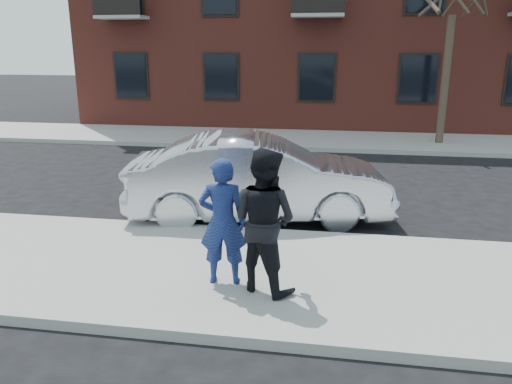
# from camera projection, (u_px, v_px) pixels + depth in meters

# --- Properties ---
(ground) EXTENTS (100.00, 100.00, 0.00)m
(ground) POSITION_uv_depth(u_px,v_px,m) (266.00, 274.00, 7.70)
(ground) COLOR black
(ground) RESTS_ON ground
(near_sidewalk) EXTENTS (50.00, 3.50, 0.15)m
(near_sidewalk) POSITION_uv_depth(u_px,v_px,m) (264.00, 277.00, 7.44)
(near_sidewalk) COLOR gray
(near_sidewalk) RESTS_ON ground
(near_curb) EXTENTS (50.00, 0.10, 0.15)m
(near_curb) POSITION_uv_depth(u_px,v_px,m) (278.00, 234.00, 9.14)
(near_curb) COLOR #999691
(near_curb) RESTS_ON ground
(far_sidewalk) EXTENTS (50.00, 3.50, 0.15)m
(far_sidewalk) POSITION_uv_depth(u_px,v_px,m) (310.00, 140.00, 18.33)
(far_sidewalk) COLOR gray
(far_sidewalk) RESTS_ON ground
(far_curb) EXTENTS (50.00, 0.10, 0.15)m
(far_curb) POSITION_uv_depth(u_px,v_px,m) (306.00, 149.00, 16.62)
(far_curb) COLOR #999691
(far_curb) RESTS_ON ground
(silver_sedan) EXTENTS (5.40, 2.68, 1.70)m
(silver_sedan) POSITION_uv_depth(u_px,v_px,m) (259.00, 178.00, 9.94)
(silver_sedan) COLOR #B7BABF
(silver_sedan) RESTS_ON ground
(man_hoodie) EXTENTS (0.70, 0.53, 1.81)m
(man_hoodie) POSITION_uv_depth(u_px,v_px,m) (223.00, 222.00, 6.87)
(man_hoodie) COLOR navy
(man_hoodie) RESTS_ON near_sidewalk
(man_peacoat) EXTENTS (1.20, 1.10, 1.99)m
(man_peacoat) POSITION_uv_depth(u_px,v_px,m) (264.00, 220.00, 6.67)
(man_peacoat) COLOR black
(man_peacoat) RESTS_ON near_sidewalk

